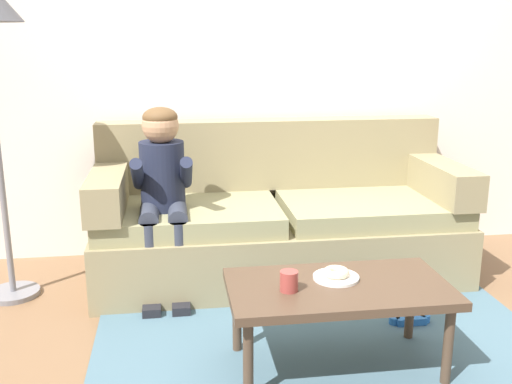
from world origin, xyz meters
TOP-DOWN VIEW (x-y plane):
  - ground at (0.00, 0.00)m, footprint 10.00×10.00m
  - wall_back at (0.00, 1.40)m, footprint 8.00×0.10m
  - area_rug at (0.00, -0.25)m, footprint 2.25×1.97m
  - couch at (-0.05, 0.85)m, footprint 2.27×0.90m
  - coffee_table at (0.01, -0.33)m, footprint 0.99×0.53m
  - person_child at (-0.77, 0.64)m, footprint 0.34×0.58m
  - plate at (0.01, -0.26)m, footprint 0.21×0.21m
  - donut at (0.01, -0.26)m, footprint 0.13×0.13m
  - mug at (-0.22, -0.36)m, footprint 0.08×0.08m
  - toy_controller at (0.51, 0.03)m, footprint 0.23×0.09m

SIDE VIEW (x-z plane):
  - ground at x=0.00m, z-range 0.00..0.00m
  - area_rug at x=0.00m, z-range 0.00..0.01m
  - toy_controller at x=0.51m, z-range 0.00..0.05m
  - couch at x=-0.05m, z-range -0.13..0.82m
  - coffee_table at x=0.01m, z-range 0.16..0.58m
  - plate at x=0.01m, z-range 0.41..0.43m
  - donut at x=0.01m, z-range 0.43..0.46m
  - mug at x=-0.22m, z-range 0.41..0.50m
  - person_child at x=-0.77m, z-range 0.12..1.22m
  - wall_back at x=0.00m, z-range 0.00..2.80m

